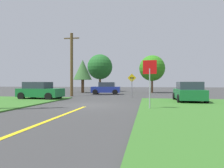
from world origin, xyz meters
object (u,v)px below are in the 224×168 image
(utility_pole_mid, at_px, (72,64))
(oak_tree_left, at_px, (100,67))
(stop_sign, at_px, (150,75))
(direction_sign, at_px, (132,83))
(car_on_crossroad, at_px, (189,92))
(parked_car_near_building, at_px, (40,91))
(car_approaching_junction, at_px, (106,88))
(pine_tree_center, at_px, (83,70))
(oak_tree_right, at_px, (152,68))

(utility_pole_mid, relative_size, oak_tree_left, 1.10)
(stop_sign, relative_size, direction_sign, 1.13)
(direction_sign, bearing_deg, car_on_crossroad, -41.02)
(parked_car_near_building, height_order, car_approaching_junction, same)
(pine_tree_center, bearing_deg, oak_tree_left, 72.98)
(oak_tree_right, bearing_deg, pine_tree_center, -170.35)
(car_approaching_junction, bearing_deg, oak_tree_left, -76.30)
(direction_sign, bearing_deg, stop_sign, -79.74)
(stop_sign, relative_size, oak_tree_right, 0.49)
(utility_pole_mid, xyz_separation_m, pine_tree_center, (-1.26, 7.96, -0.19))
(oak_tree_left, distance_m, oak_tree_right, 9.65)
(stop_sign, xyz_separation_m, pine_tree_center, (-9.98, 18.42, 1.52))
(car_on_crossroad, height_order, oak_tree_left, oak_tree_left)
(parked_car_near_building, xyz_separation_m, pine_tree_center, (-0.02, 12.84, 2.73))
(car_approaching_junction, distance_m, utility_pole_mid, 6.15)
(car_on_crossroad, xyz_separation_m, utility_pole_mid, (-11.88, 5.22, 2.92))
(parked_car_near_building, bearing_deg, pine_tree_center, 94.43)
(car_on_crossroad, height_order, oak_tree_right, oak_tree_right)
(direction_sign, height_order, pine_tree_center, pine_tree_center)
(pine_tree_center, xyz_separation_m, oak_tree_right, (10.61, 1.80, 0.27))
(car_approaching_junction, xyz_separation_m, utility_pole_mid, (-3.17, -4.39, 2.92))
(stop_sign, height_order, utility_pole_mid, utility_pole_mid)
(car_on_crossroad, distance_m, parked_car_near_building, 13.12)
(utility_pole_mid, distance_m, pine_tree_center, 8.07)
(car_on_crossroad, xyz_separation_m, oak_tree_left, (-11.58, 18.29, 3.57))
(stop_sign, bearing_deg, pine_tree_center, -52.59)
(parked_car_near_building, height_order, utility_pole_mid, utility_pole_mid)
(parked_car_near_building, relative_size, pine_tree_center, 0.81)
(car_on_crossroad, xyz_separation_m, pine_tree_center, (-13.14, 13.19, 2.73))
(car_on_crossroad, height_order, parked_car_near_building, same)
(direction_sign, distance_m, oak_tree_right, 11.23)
(parked_car_near_building, xyz_separation_m, oak_tree_left, (1.54, 17.94, 3.57))
(direction_sign, relative_size, oak_tree_right, 0.43)
(car_approaching_junction, distance_m, oak_tree_left, 9.81)
(car_on_crossroad, relative_size, utility_pole_mid, 0.57)
(car_on_crossroad, distance_m, car_approaching_junction, 12.97)
(parked_car_near_building, distance_m, direction_sign, 9.15)
(stop_sign, relative_size, utility_pole_mid, 0.39)
(stop_sign, distance_m, utility_pole_mid, 13.73)
(oak_tree_left, distance_m, pine_tree_center, 5.40)
(stop_sign, height_order, oak_tree_right, oak_tree_right)
(direction_sign, height_order, oak_tree_left, oak_tree_left)
(utility_pole_mid, bearing_deg, parked_car_near_building, -104.21)
(car_approaching_junction, relative_size, pine_tree_center, 0.77)
(parked_car_near_building, bearing_deg, car_on_crossroad, 2.81)
(pine_tree_center, relative_size, oak_tree_right, 0.88)
(pine_tree_center, bearing_deg, car_approaching_junction, -38.91)
(utility_pole_mid, xyz_separation_m, oak_tree_right, (9.35, 9.77, 0.08))
(direction_sign, xyz_separation_m, oak_tree_left, (-6.71, 14.05, 2.82))
(parked_car_near_building, xyz_separation_m, utility_pole_mid, (1.23, 4.88, 2.92))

